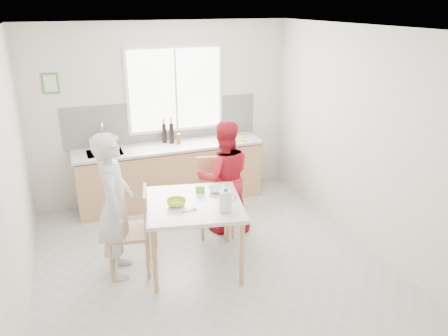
# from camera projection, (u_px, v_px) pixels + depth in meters

# --- Properties ---
(ground) EXTENTS (4.50, 4.50, 0.00)m
(ground) POSITION_uv_depth(u_px,v_px,m) (213.00, 266.00, 5.19)
(ground) COLOR #B7B7B2
(ground) RESTS_ON ground
(room_shell) EXTENTS (4.50, 4.50, 4.50)m
(room_shell) POSITION_uv_depth(u_px,v_px,m) (211.00, 133.00, 4.61)
(room_shell) COLOR silver
(room_shell) RESTS_ON ground
(window) EXTENTS (1.50, 0.06, 1.30)m
(window) POSITION_uv_depth(u_px,v_px,m) (175.00, 90.00, 6.60)
(window) COLOR white
(window) RESTS_ON room_shell
(backsplash) EXTENTS (3.00, 0.02, 0.65)m
(backsplash) POSITION_uv_depth(u_px,v_px,m) (164.00, 121.00, 6.71)
(backsplash) COLOR white
(backsplash) RESTS_ON room_shell
(picture_frame) EXTENTS (0.22, 0.03, 0.28)m
(picture_frame) POSITION_uv_depth(u_px,v_px,m) (50.00, 83.00, 5.96)
(picture_frame) COLOR #458F41
(picture_frame) RESTS_ON room_shell
(kitchen_counter) EXTENTS (2.84, 0.64, 1.37)m
(kitchen_counter) POSITION_uv_depth(u_px,v_px,m) (171.00, 176.00, 6.75)
(kitchen_counter) COLOR tan
(kitchen_counter) RESTS_ON ground
(dining_table) EXTENTS (1.26, 1.26, 0.82)m
(dining_table) POSITION_uv_depth(u_px,v_px,m) (194.00, 209.00, 4.97)
(dining_table) COLOR silver
(dining_table) RESTS_ON ground
(chair_left) EXTENTS (0.55, 0.55, 1.01)m
(chair_left) POSITION_uv_depth(u_px,v_px,m) (135.00, 227.00, 4.93)
(chair_left) COLOR tan
(chair_left) RESTS_ON ground
(chair_far) EXTENTS (0.55, 0.55, 1.02)m
(chair_far) POSITION_uv_depth(u_px,v_px,m) (215.00, 192.00, 5.84)
(chair_far) COLOR tan
(chair_far) RESTS_ON ground
(person_white) EXTENTS (0.52, 0.68, 1.68)m
(person_white) POSITION_uv_depth(u_px,v_px,m) (115.00, 206.00, 4.80)
(person_white) COLOR silver
(person_white) RESTS_ON ground
(person_red) EXTENTS (0.85, 0.72, 1.54)m
(person_red) POSITION_uv_depth(u_px,v_px,m) (224.00, 177.00, 5.77)
(person_red) COLOR red
(person_red) RESTS_ON ground
(bowl_green) EXTENTS (0.26, 0.26, 0.07)m
(bowl_green) POSITION_uv_depth(u_px,v_px,m) (176.00, 203.00, 4.85)
(bowl_green) COLOR #A6C82E
(bowl_green) RESTS_ON dining_table
(bowl_white) EXTENTS (0.25, 0.25, 0.05)m
(bowl_white) POSITION_uv_depth(u_px,v_px,m) (217.00, 190.00, 5.20)
(bowl_white) COLOR silver
(bowl_white) RESTS_ON dining_table
(milk_jug) EXTENTS (0.19, 0.14, 0.25)m
(milk_jug) POSITION_uv_depth(u_px,v_px,m) (226.00, 200.00, 4.68)
(milk_jug) COLOR white
(milk_jug) RESTS_ON dining_table
(green_box) EXTENTS (0.12, 0.12, 0.09)m
(green_box) POSITION_uv_depth(u_px,v_px,m) (200.00, 188.00, 5.19)
(green_box) COLOR #81C82E
(green_box) RESTS_ON dining_table
(spoon) EXTENTS (0.16, 0.03, 0.01)m
(spoon) POSITION_uv_depth(u_px,v_px,m) (188.00, 211.00, 4.72)
(spoon) COLOR #A5A5AA
(spoon) RESTS_ON dining_table
(cutting_board) EXTENTS (0.36, 0.26, 0.01)m
(cutting_board) POSITION_uv_depth(u_px,v_px,m) (234.00, 140.00, 6.81)
(cutting_board) COLOR #A0BE2B
(cutting_board) RESTS_ON kitchen_counter
(wine_bottle_a) EXTENTS (0.07, 0.07, 0.32)m
(wine_bottle_a) POSITION_uv_depth(u_px,v_px,m) (172.00, 133.00, 6.61)
(wine_bottle_a) COLOR black
(wine_bottle_a) RESTS_ON kitchen_counter
(wine_bottle_b) EXTENTS (0.07, 0.07, 0.30)m
(wine_bottle_b) POSITION_uv_depth(u_px,v_px,m) (164.00, 133.00, 6.65)
(wine_bottle_b) COLOR black
(wine_bottle_b) RESTS_ON kitchen_counter
(jar_amber) EXTENTS (0.06, 0.06, 0.16)m
(jar_amber) POSITION_uv_depth(u_px,v_px,m) (179.00, 139.00, 6.61)
(jar_amber) COLOR brown
(jar_amber) RESTS_ON kitchen_counter
(soap_bottle) EXTENTS (0.11, 0.11, 0.20)m
(soap_bottle) POSITION_uv_depth(u_px,v_px,m) (113.00, 142.00, 6.39)
(soap_bottle) COLOR #999999
(soap_bottle) RESTS_ON kitchen_counter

